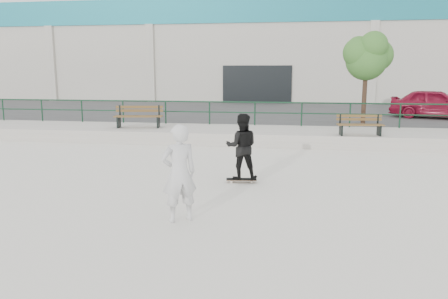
% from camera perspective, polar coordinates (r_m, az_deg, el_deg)
% --- Properties ---
extents(ground, '(120.00, 120.00, 0.00)m').
position_cam_1_polar(ground, '(8.94, -8.64, -8.50)').
color(ground, silver).
rests_on(ground, ground).
extents(ledge, '(30.00, 3.00, 0.50)m').
position_cam_1_polar(ledge, '(17.94, 0.47, 1.94)').
color(ledge, '#ADA99E').
rests_on(ledge, ground).
extents(parking_strip, '(60.00, 14.00, 0.50)m').
position_cam_1_polar(parking_strip, '(26.31, 3.21, 4.61)').
color(parking_strip, '#383838').
rests_on(parking_strip, ground).
extents(railing, '(28.00, 0.06, 1.03)m').
position_cam_1_polar(railing, '(19.10, 1.06, 5.46)').
color(railing, '#143923').
rests_on(railing, ledge).
extents(commercial_building, '(44.20, 16.33, 8.00)m').
position_cam_1_polar(commercial_building, '(40.16, 5.34, 12.73)').
color(commercial_building, beige).
rests_on(commercial_building, ground).
extents(bench_left, '(2.05, 0.88, 0.91)m').
position_cam_1_polar(bench_left, '(18.62, -11.08, 4.24)').
color(bench_left, brown).
rests_on(bench_left, ledge).
extents(bench_right, '(1.69, 0.64, 0.76)m').
position_cam_1_polar(bench_right, '(16.82, 17.32, 3.07)').
color(bench_right, brown).
rests_on(bench_right, ledge).
extents(tree, '(2.26, 2.01, 4.02)m').
position_cam_1_polar(tree, '(20.66, 18.21, 11.62)').
color(tree, '#472F23').
rests_on(tree, parking_strip).
extents(red_car, '(4.58, 2.96, 1.45)m').
position_cam_1_polar(red_car, '(24.22, 25.91, 5.41)').
color(red_car, maroon).
rests_on(red_car, parking_strip).
extents(skateboard, '(0.80, 0.30, 0.09)m').
position_cam_1_polar(skateboard, '(11.34, 2.29, -3.94)').
color(skateboard, black).
rests_on(skateboard, ground).
extents(standing_skater, '(0.89, 0.73, 1.69)m').
position_cam_1_polar(standing_skater, '(11.16, 2.33, 0.39)').
color(standing_skater, black).
rests_on(standing_skater, skateboard).
extents(seated_skater, '(0.82, 0.75, 1.88)m').
position_cam_1_polar(seated_skater, '(8.31, -5.89, -3.12)').
color(seated_skater, silver).
rests_on(seated_skater, ground).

